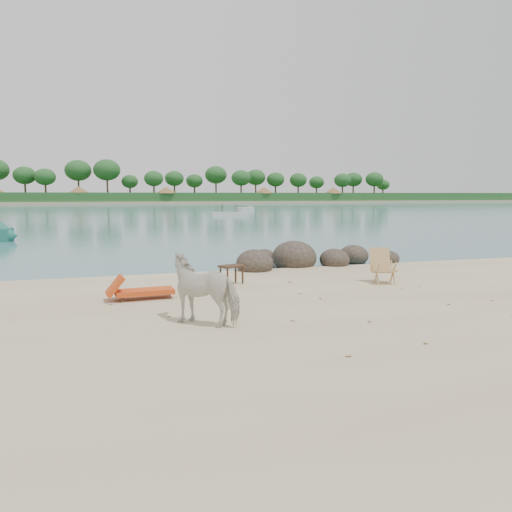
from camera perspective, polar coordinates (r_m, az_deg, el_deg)
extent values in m
plane|color=#37696F|center=(100.02, -14.97, 5.34)|extent=(400.00, 400.00, 0.00)
cube|color=tan|center=(179.97, -16.13, 5.95)|extent=(420.00, 90.00, 1.40)
cube|color=#1E4C1E|center=(144.96, -15.81, 6.52)|extent=(420.00, 18.00, 2.40)
ellipsoid|color=#2F291F|center=(16.71, -0.15, -0.95)|extent=(1.25, 1.37, 0.94)
ellipsoid|color=#2F291F|center=(17.92, 4.38, -0.24)|extent=(1.58, 1.74, 1.18)
ellipsoid|color=#2F291F|center=(18.14, 8.96, -0.51)|extent=(1.06, 1.17, 0.79)
ellipsoid|color=#2F291F|center=(19.39, 11.09, -0.05)|extent=(1.10, 1.21, 0.83)
ellipsoid|color=#2F291F|center=(19.36, 14.94, -0.34)|extent=(0.76, 0.84, 0.57)
ellipsoid|color=#2F291F|center=(18.59, 0.94, -0.33)|extent=(0.89, 0.98, 0.67)
ellipsoid|color=#2F291F|center=(19.34, 5.26, -0.20)|extent=(0.65, 0.72, 0.49)
imported|color=beige|center=(9.86, -5.71, -3.88)|extent=(1.69, 1.60, 1.35)
plane|color=brown|center=(13.93, 16.38, -3.73)|extent=(0.13, 0.13, 0.00)
plane|color=brown|center=(10.21, 12.82, -7.51)|extent=(0.14, 0.14, 0.00)
plane|color=brown|center=(10.54, -9.92, -6.98)|extent=(0.14, 0.14, 0.00)
plane|color=brown|center=(11.95, -16.27, -5.49)|extent=(0.14, 0.14, 0.00)
plane|color=brown|center=(10.07, 4.18, -7.55)|extent=(0.13, 0.13, 0.00)
plane|color=brown|center=(13.15, 25.36, -4.76)|extent=(0.10, 0.10, 0.00)
plane|color=brown|center=(12.80, 4.98, -4.40)|extent=(0.14, 0.14, 0.00)
plane|color=brown|center=(14.38, 18.13, -3.47)|extent=(0.14, 0.14, 0.00)
plane|color=brown|center=(14.34, 3.82, -3.16)|extent=(0.12, 0.12, 0.00)
plane|color=brown|center=(12.32, 21.15, -5.31)|extent=(0.14, 0.14, 0.00)
plane|color=brown|center=(9.03, 18.78, -9.63)|extent=(0.14, 0.14, 0.00)
plane|color=brown|center=(14.46, 3.94, -3.07)|extent=(0.12, 0.12, 0.00)
plane|color=brown|center=(12.24, 7.36, -4.97)|extent=(0.12, 0.12, 0.00)
plane|color=brown|center=(8.06, 10.49, -11.41)|extent=(0.11, 0.11, 0.00)
plane|color=brown|center=(13.89, -3.98, -3.49)|extent=(0.10, 0.10, 0.00)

